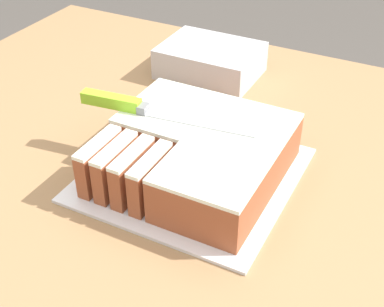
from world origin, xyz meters
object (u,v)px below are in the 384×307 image
cake_board (192,174)px  knife (130,105)px  cake (197,153)px  storage_box (210,61)px

cake_board → knife: knife is taller
knife → cake: bearing=-10.9°
cake_board → storage_box: (-0.14, 0.37, 0.03)m
cake_board → knife: 0.17m
cake → storage_box: (-0.15, 0.36, -0.01)m
cake → storage_box: 0.39m
cake → storage_box: size_ratio=1.34×
cake → cake_board: bearing=-134.1°
storage_box → cake: bearing=-67.8°
storage_box → knife: bearing=-88.8°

